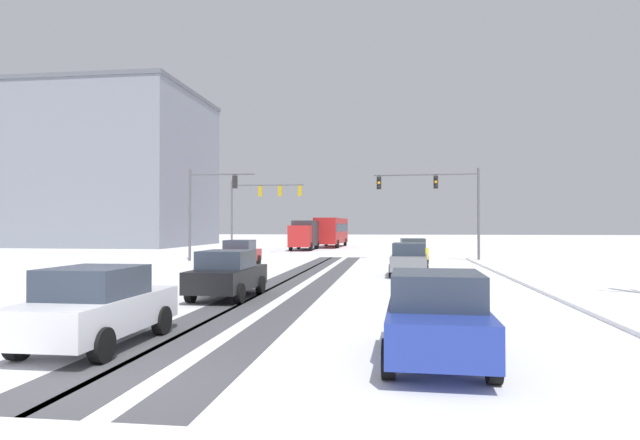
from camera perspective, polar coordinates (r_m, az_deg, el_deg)
The scene contains 17 objects.
ground_plane at distance 9.26m, azimuth -19.99°, elevation -15.89°, with size 300.00×300.00×0.00m, color white.
wheel_track_left_lane at distance 24.83m, azimuth -4.34°, elevation -6.29°, with size 1.02×35.76×0.01m, color #4C4C51.
wheel_track_right_lane at distance 24.47m, azimuth 0.66°, elevation -6.38°, with size 0.99×35.76×0.01m, color #4C4C51.
wheel_track_center at distance 24.68m, azimuth -2.49°, elevation -6.33°, with size 0.90×35.76×0.01m, color #4C4C51.
sidewalk_kerb_right at distance 23.83m, azimuth 25.74°, elevation -6.33°, with size 4.00×35.76×0.12m, color white.
traffic_signal_near_right at distance 38.77m, azimuth 12.66°, elevation 2.69°, with size 7.35×0.62×6.50m.
traffic_signal_near_left at distance 38.76m, azimuth -11.89°, elevation 2.16°, with size 4.74×0.45×6.50m.
traffic_signal_far_left at distance 47.98m, azimuth -6.33°, elevation 2.16°, with size 6.56×0.48×6.50m.
car_yellow_cab_lead at distance 36.78m, azimuth 9.79°, elevation -3.19°, with size 1.96×4.16×1.62m.
car_red_second at distance 32.60m, azimuth -8.46°, elevation -3.51°, with size 1.90×4.14×1.62m.
car_grey_third at distance 26.87m, azimuth 9.44°, elevation -4.12°, with size 2.01×4.19×1.62m.
car_black_fourth at distance 18.62m, azimuth -9.79°, elevation -5.66°, with size 1.89×4.13×1.62m.
car_white_fifth at distance 11.92m, azimuth -22.59°, elevation -8.43°, with size 1.85×4.11×1.62m.
car_blue_sixth at distance 10.04m, azimuth 12.21°, elevation -9.95°, with size 1.92×4.14×1.62m.
bus_oncoming at distance 63.36m, azimuth 1.25°, elevation -1.07°, with size 2.96×11.08×3.38m.
box_truck_delivery at distance 55.49m, azimuth -1.65°, elevation -1.50°, with size 2.32×7.41×3.02m.
office_building_far_left_block at distance 72.99m, azimuth -20.42°, elevation 5.03°, with size 19.80×20.15×19.25m.
Camera 1 is at (4.14, -7.92, 2.44)m, focal length 30.19 mm.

